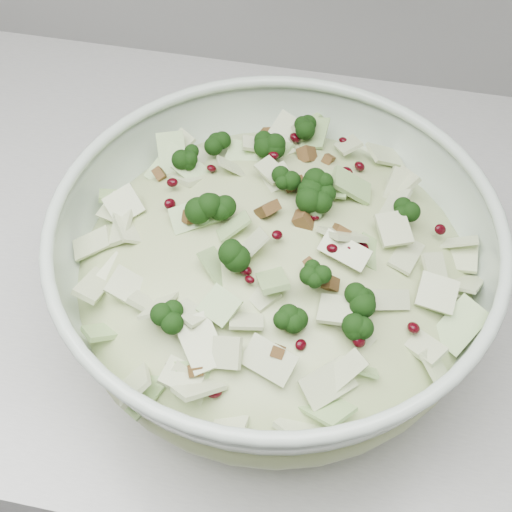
{
  "coord_description": "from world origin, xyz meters",
  "views": [
    {
      "loc": [
        -0.54,
        1.25,
        1.45
      ],
      "look_at": [
        -0.61,
        1.6,
        1.0
      ],
      "focal_mm": 50.0,
      "sensor_mm": 36.0,
      "label": 1
    }
  ],
  "objects": [
    {
      "name": "salad",
      "position": [
        -0.6,
        1.6,
        1.0
      ],
      "size": [
        0.47,
        0.47,
        0.14
      ],
      "rotation": [
        0.0,
        0.0,
        -0.73
      ],
      "color": "#ABB97E",
      "rests_on": "mixing_bowl"
    },
    {
      "name": "mixing_bowl",
      "position": [
        -0.6,
        1.6,
        0.97
      ],
      "size": [
        0.47,
        0.47,
        0.14
      ],
      "rotation": [
        0.0,
        0.0,
        -0.42
      ],
      "color": "silver",
      "rests_on": "counter"
    }
  ]
}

